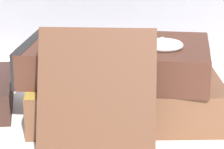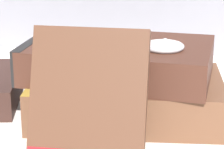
{
  "view_description": "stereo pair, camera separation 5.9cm",
  "coord_description": "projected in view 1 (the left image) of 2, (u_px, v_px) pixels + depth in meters",
  "views": [
    {
      "loc": [
        0.02,
        -0.55,
        0.25
      ],
      "look_at": [
        -0.01,
        0.02,
        0.06
      ],
      "focal_mm": 85.0,
      "sensor_mm": 36.0,
      "label": 1
    },
    {
      "loc": [
        0.08,
        -0.55,
        0.25
      ],
      "look_at": [
        -0.01,
        0.02,
        0.06
      ],
      "focal_mm": 85.0,
      "sensor_mm": 36.0,
      "label": 2
    }
  ],
  "objects": [
    {
      "name": "pocket_watch",
      "position": [
        163.0,
        45.0,
        0.6
      ],
      "size": [
        0.05,
        0.05,
        0.01
      ],
      "color": "silver",
      "rests_on": "book_flat_top"
    },
    {
      "name": "book_flat_bottom",
      "position": [
        121.0,
        97.0,
        0.63
      ],
      "size": [
        0.23,
        0.16,
        0.05
      ],
      "rotation": [
        0.0,
        0.0,
        0.08
      ],
      "color": "brown",
      "rests_on": "ground_plane"
    },
    {
      "name": "ground_plane",
      "position": [
        116.0,
        130.0,
        0.6
      ],
      "size": [
        3.0,
        3.0,
        0.0
      ],
      "primitive_type": "plane",
      "color": "white"
    },
    {
      "name": "book_flat_top",
      "position": [
        110.0,
        60.0,
        0.63
      ],
      "size": [
        0.22,
        0.15,
        0.04
      ],
      "rotation": [
        0.0,
        0.0,
        -0.08
      ],
      "color": "#422319",
      "rests_on": "book_flat_bottom"
    },
    {
      "name": "reading_glasses",
      "position": [
        67.0,
        70.0,
        0.81
      ],
      "size": [
        0.12,
        0.07,
        0.0
      ],
      "rotation": [
        0.0,
        0.0,
        0.21
      ],
      "color": "black",
      "rests_on": "ground_plane"
    },
    {
      "name": "book_leaning_front",
      "position": [
        97.0,
        100.0,
        0.52
      ],
      "size": [
        0.12,
        0.06,
        0.13
      ],
      "rotation": [
        -0.37,
        0.0,
        0.0
      ],
      "color": "#4C2D1E",
      "rests_on": "ground_plane"
    }
  ]
}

